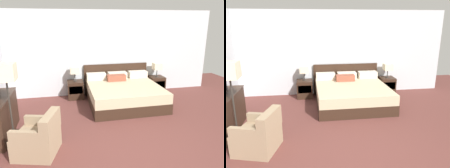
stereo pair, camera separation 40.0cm
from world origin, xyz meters
The scene contains 9 objects.
ground_plane centered at (0.00, 0.00, 0.00)m, with size 10.47×10.47×0.00m, color brown.
wall_back centered at (0.00, 3.52, 1.29)m, with size 7.05×0.06×2.58m, color silver.
bed centered at (0.35, 2.49, 0.29)m, with size 2.03×2.03×0.96m.
nightstand_left centered at (-0.95, 3.20, 0.26)m, with size 0.46×0.46×0.53m.
nightstand_right centered at (1.65, 3.20, 0.26)m, with size 0.46×0.46×0.53m.
table_lamp_left centered at (-0.95, 3.20, 0.86)m, with size 0.26×0.26×0.44m.
table_lamp_right centered at (1.65, 3.20, 0.86)m, with size 0.26×0.26×0.44m.
armchair_by_window centered at (-1.75, 0.42, 0.28)m, with size 0.85×0.84×0.76m.
floor_lamp centered at (-2.25, 0.83, 1.31)m, with size 0.34×0.34×1.56m.
Camera 2 is at (-0.85, -3.23, 2.26)m, focal length 35.00 mm.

